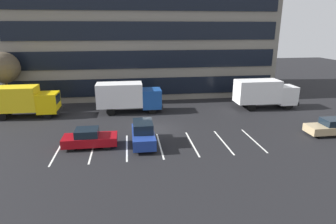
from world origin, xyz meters
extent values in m
plane|color=black|center=(0.00, 0.00, 0.00)|extent=(120.00, 120.00, 0.00)
cube|color=slate|center=(0.00, 18.00, 7.20)|extent=(36.46, 13.38, 14.40)
cube|color=black|center=(0.00, 11.25, 1.98)|extent=(35.00, 0.16, 2.30)
cube|color=black|center=(0.00, 11.25, 5.58)|extent=(35.00, 0.16, 2.30)
cube|color=black|center=(0.00, 11.25, 9.18)|extent=(35.00, 0.16, 2.30)
cube|color=black|center=(0.00, 11.25, 12.78)|extent=(35.00, 0.16, 2.30)
cube|color=silver|center=(-8.40, -4.05, 0.00)|extent=(0.14, 5.40, 0.01)
cube|color=silver|center=(-5.60, -4.05, 0.00)|extent=(0.14, 5.40, 0.01)
cube|color=silver|center=(-2.80, -4.05, 0.00)|extent=(0.14, 5.40, 0.01)
cube|color=silver|center=(0.00, -4.05, 0.00)|extent=(0.14, 5.40, 0.01)
cube|color=silver|center=(2.80, -4.05, 0.00)|extent=(0.14, 5.40, 0.01)
cube|color=silver|center=(5.60, -4.05, 0.00)|extent=(0.14, 5.40, 0.01)
cube|color=silver|center=(8.40, -4.05, 0.00)|extent=(0.14, 5.40, 0.01)
cube|color=white|center=(16.76, 5.66, 1.61)|extent=(2.21, 2.41, 2.21)
cube|color=black|center=(17.84, 5.66, 2.05)|extent=(0.06, 2.03, 0.97)
cube|color=white|center=(13.03, 5.66, 2.16)|extent=(5.23, 2.51, 2.72)
cube|color=black|center=(17.91, 5.66, 0.65)|extent=(0.20, 2.41, 0.40)
cylinder|color=black|center=(16.76, 6.69, 0.50)|extent=(1.01, 0.30, 1.01)
cylinder|color=black|center=(16.76, 4.62, 0.50)|extent=(1.01, 0.30, 1.01)
cylinder|color=black|center=(11.99, 6.69, 0.50)|extent=(1.01, 0.30, 1.01)
cylinder|color=black|center=(11.99, 4.62, 0.50)|extent=(1.01, 0.30, 1.01)
cube|color=#194799|center=(0.15, 6.19, 1.60)|extent=(2.20, 2.40, 2.20)
cube|color=black|center=(1.23, 6.19, 2.04)|extent=(0.06, 2.02, 0.97)
cube|color=white|center=(-3.55, 6.19, 2.15)|extent=(5.20, 2.50, 2.70)
cube|color=black|center=(1.30, 6.19, 0.65)|extent=(0.20, 2.40, 0.40)
cylinder|color=black|center=(0.15, 7.22, 0.50)|extent=(1.00, 0.30, 1.00)
cylinder|color=black|center=(0.15, 5.16, 0.50)|extent=(1.00, 0.30, 1.00)
cylinder|color=black|center=(-4.59, 7.22, 0.50)|extent=(1.00, 0.30, 1.00)
cylinder|color=black|center=(-4.59, 5.16, 0.50)|extent=(1.00, 0.30, 1.00)
cube|color=yellow|center=(-11.44, 5.99, 1.58)|extent=(2.17, 2.37, 2.17)
cube|color=black|center=(-10.37, 5.99, 2.02)|extent=(0.06, 1.99, 0.96)
cube|color=yellow|center=(-15.10, 5.99, 2.12)|extent=(5.14, 2.47, 2.67)
cube|color=black|center=(-10.30, 5.99, 0.64)|extent=(0.20, 2.37, 0.40)
cylinder|color=black|center=(-11.44, 7.01, 0.49)|extent=(0.99, 0.30, 0.99)
cylinder|color=black|center=(-11.44, 4.97, 0.49)|extent=(0.99, 0.30, 0.99)
cylinder|color=black|center=(-16.12, 7.01, 0.49)|extent=(0.99, 0.30, 0.99)
cylinder|color=black|center=(-16.12, 4.97, 0.49)|extent=(0.99, 0.30, 0.99)
cube|color=tan|center=(15.98, -3.70, 0.59)|extent=(4.30, 1.80, 0.70)
cube|color=black|center=(16.19, -3.70, 1.24)|extent=(1.80, 1.58, 0.60)
cylinder|color=black|center=(14.60, -4.48, 0.30)|extent=(0.60, 0.22, 0.60)
cylinder|color=black|center=(14.60, -2.92, 0.30)|extent=(0.60, 0.22, 0.60)
cube|color=navy|center=(-1.38, -3.62, 0.72)|extent=(1.86, 4.39, 0.91)
cube|color=black|center=(-1.38, -3.40, 1.58)|extent=(1.64, 2.42, 0.81)
cylinder|color=black|center=(-0.57, -5.03, 0.32)|extent=(0.21, 0.65, 0.65)
cylinder|color=black|center=(-2.20, -5.03, 0.32)|extent=(0.21, 0.65, 0.65)
cylinder|color=black|center=(-0.57, -2.22, 0.32)|extent=(0.21, 0.65, 0.65)
cylinder|color=black|center=(-2.20, -2.22, 0.32)|extent=(0.21, 0.65, 0.65)
cube|color=maroon|center=(-5.82, -3.48, 0.61)|extent=(4.46, 1.87, 0.73)
cube|color=black|center=(-6.04, -3.48, 1.29)|extent=(1.87, 1.64, 0.62)
cylinder|color=black|center=(-4.39, -2.67, 0.31)|extent=(0.62, 0.23, 0.62)
cylinder|color=black|center=(-4.39, -4.29, 0.31)|extent=(0.62, 0.23, 0.62)
cylinder|color=black|center=(-7.24, -2.67, 0.31)|extent=(0.62, 0.23, 0.62)
cylinder|color=black|center=(-7.24, -4.29, 0.31)|extent=(0.62, 0.23, 0.62)
cylinder|color=#473323|center=(-17.00, 9.61, 1.81)|extent=(0.28, 0.28, 3.62)
sphere|color=#4C4233|center=(-17.00, 9.61, 5.07)|extent=(3.69, 3.69, 3.69)
camera|label=1|loc=(-2.39, -26.07, 9.71)|focal=30.14mm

